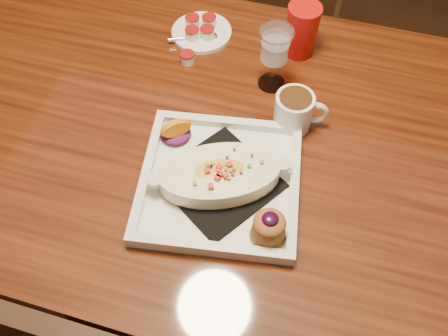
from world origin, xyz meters
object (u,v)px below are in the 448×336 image
(table, at_px, (208,157))
(chair_far, at_px, (267,31))
(goblet, at_px, (275,49))
(red_tumbler, at_px, (302,31))
(plate, at_px, (223,181))
(coffee_mug, at_px, (295,110))
(saucer, at_px, (201,31))

(table, distance_m, chair_far, 0.65)
(table, height_order, goblet, goblet)
(chair_far, distance_m, red_tumbler, 0.47)
(goblet, bearing_deg, table, -120.28)
(plate, relative_size, coffee_mug, 3.11)
(table, xyz_separation_m, red_tumbler, (0.14, 0.30, 0.16))
(red_tumbler, bearing_deg, plate, -98.72)
(table, bearing_deg, chair_far, 90.00)
(plate, xyz_separation_m, saucer, (-0.18, 0.42, -0.02))
(plate, bearing_deg, red_tumbler, 71.98)
(coffee_mug, height_order, saucer, coffee_mug)
(plate, distance_m, saucer, 0.46)
(chair_far, height_order, saucer, chair_far)
(table, xyz_separation_m, chair_far, (-0.00, 0.63, -0.15))
(chair_far, bearing_deg, plate, 95.67)
(table, bearing_deg, goblet, 59.72)
(plate, height_order, saucer, plate)
(plate, bearing_deg, table, 110.57)
(chair_far, relative_size, goblet, 6.02)
(chair_far, bearing_deg, saucer, 72.76)
(table, xyz_separation_m, goblet, (0.10, 0.17, 0.20))
(goblet, bearing_deg, saucer, 151.38)
(table, xyz_separation_m, plate, (0.08, -0.13, 0.12))
(coffee_mug, xyz_separation_m, saucer, (-0.28, 0.22, -0.03))
(saucer, bearing_deg, table, -69.80)
(plate, bearing_deg, chair_far, 86.37)
(table, height_order, chair_far, chair_far)
(saucer, height_order, red_tumbler, red_tumbler)
(coffee_mug, distance_m, red_tumbler, 0.23)
(table, relative_size, coffee_mug, 13.06)
(chair_far, distance_m, saucer, 0.44)
(coffee_mug, bearing_deg, chair_far, 95.53)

